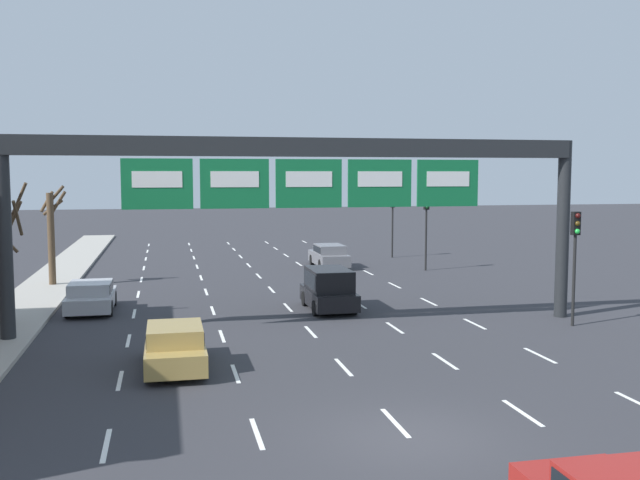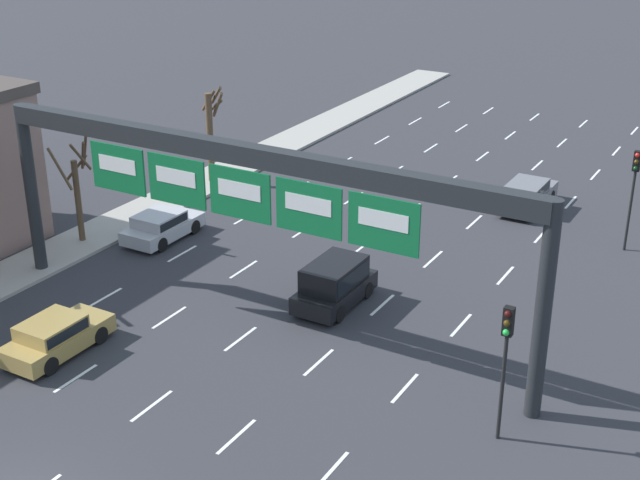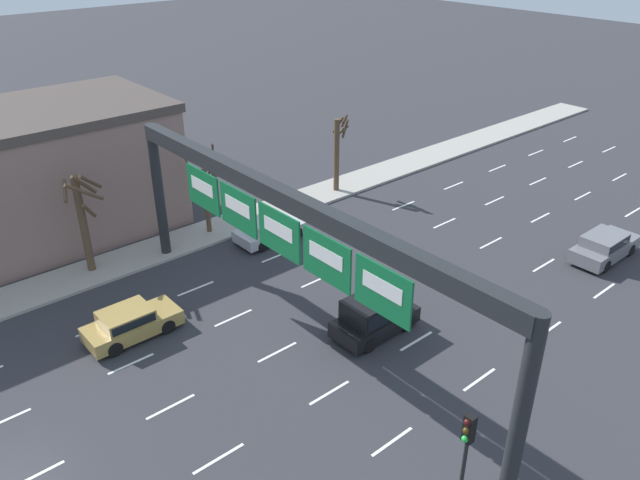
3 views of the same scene
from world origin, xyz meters
The scene contains 10 objects.
lane_dashes centered at (0.00, 13.50, 0.00)m, with size 13.32×67.00×0.01m.
sign_gantry centered at (0.00, 11.60, 5.85)m, with size 21.92×0.70×7.24m.
car_silver centered at (-8.40, 16.86, 0.71)m, with size 1.90×4.02×1.31m.
car_gold centered at (-5.03, 6.90, 0.74)m, with size 1.80×4.06×1.38m.
car_grey centered at (4.89, 29.02, 0.77)m, with size 1.84×4.46×1.44m.
suv_black centered at (1.64, 15.09, 1.00)m, with size 1.86×3.91×1.81m.
traffic_light_near_gantry centered at (10.32, 26.22, 3.31)m, with size 0.30×0.35×4.63m.
traffic_light_mid_block centered at (10.19, 9.88, 3.19)m, with size 0.30×0.35×4.45m.
tree_bare_closest centered at (-11.02, 24.37, 2.89)m, with size 1.37×1.00×5.16m.
tree_bare_third centered at (-11.26, 14.74, 2.70)m, with size 1.78×1.80×5.42m.
Camera 2 is at (16.71, -12.20, 16.15)m, focal length 50.00 mm.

